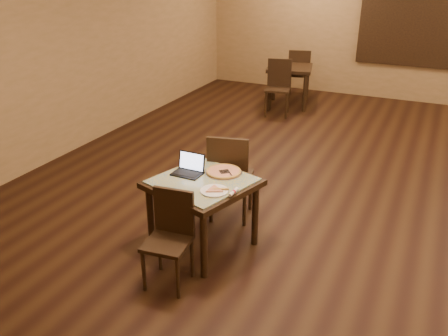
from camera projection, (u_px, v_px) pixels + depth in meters
The scene contains 17 objects.
ground at pixel (327, 194), 6.09m from camera, with size 10.00×10.00×0.00m, color black.
wall_back at pixel (394, 26), 9.61m from camera, with size 8.00×0.02×3.00m, color #95754C.
wall_left at pixel (69, 52), 7.02m from camera, with size 0.02×10.00×3.00m, color #95754C.
mural at pixel (420, 25), 9.36m from camera, with size 2.34×0.05×1.64m.
tiled_table at pixel (203, 189), 4.74m from camera, with size 1.15×1.15×0.76m.
chair_main_near at pixel (171, 232), 4.29m from camera, with size 0.43×0.43×0.90m.
chair_main_far at pixel (230, 173), 5.27m from camera, with size 0.54×0.54×1.04m.
laptop at pixel (189, 168), 4.83m from camera, with size 0.30×0.23×0.20m.
plate at pixel (214, 191), 4.46m from camera, with size 0.27×0.27×0.01m, color white.
pizza_slice at pixel (214, 190), 4.46m from camera, with size 0.19×0.19×0.02m, color beige, non-canonical shape.
pizza_pan at pixel (224, 173), 4.85m from camera, with size 0.38×0.38×0.01m, color silver.
pizza_whole at pixel (224, 171), 4.84m from camera, with size 0.36×0.36×0.03m.
spatula at pixel (225, 172), 4.82m from camera, with size 0.10×0.24×0.01m, color silver.
napkin_roll at pixel (233, 192), 4.42m from camera, with size 0.04×0.16×0.04m.
other_table_b at pixel (289, 73), 9.42m from camera, with size 1.02×1.02×0.80m.
other_table_b_chair_near at pixel (278, 84), 8.97m from camera, with size 0.54×0.54×1.03m.
other_table_b_chair_far at pixel (299, 71), 9.95m from camera, with size 0.54×0.54×1.03m.
Camera 1 is at (1.09, -5.47, 2.79)m, focal length 38.00 mm.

